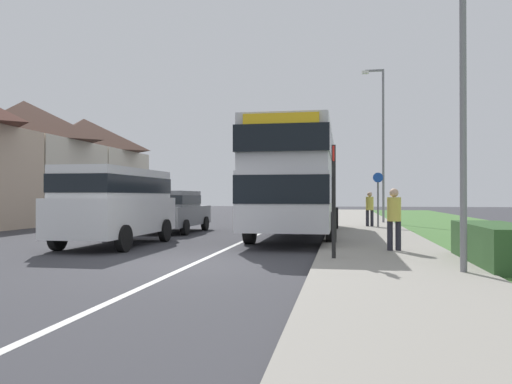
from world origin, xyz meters
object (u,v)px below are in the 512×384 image
object	(u,v)px
parked_car_grey	(174,210)
parked_van_white	(116,200)
double_decker_bus	(298,178)
street_lamp_near	(456,54)
street_lamp_mid	(381,136)
pedestrian_walking_away	(370,207)
bus_stop_sign	(334,193)
pedestrian_at_stop	(394,216)
cycle_route_sign	(378,197)

from	to	relation	value
parked_car_grey	parked_van_white	bearing A→B (deg)	-89.05
double_decker_bus	street_lamp_near	bearing A→B (deg)	-66.82
parked_van_white	double_decker_bus	bearing A→B (deg)	38.98
street_lamp_mid	street_lamp_near	bearing A→B (deg)	-89.83
pedestrian_walking_away	bus_stop_sign	size ratio (longest dim) A/B	0.64
street_lamp_mid	pedestrian_at_stop	bearing A→B (deg)	-93.05
parked_van_white	parked_car_grey	bearing A→B (deg)	90.95
parked_car_grey	pedestrian_at_stop	distance (m)	10.19
street_lamp_near	street_lamp_mid	bearing A→B (deg)	90.17
parked_van_white	pedestrian_walking_away	size ratio (longest dim) A/B	2.94
parked_car_grey	street_lamp_mid	world-z (taller)	street_lamp_mid
cycle_route_sign	street_lamp_mid	distance (m)	4.89
double_decker_bus	cycle_route_sign	xyz separation A→B (m)	(3.13, 4.55, -0.71)
pedestrian_walking_away	street_lamp_mid	size ratio (longest dim) A/B	0.21
parked_car_grey	pedestrian_at_stop	world-z (taller)	parked_car_grey
parked_van_white	pedestrian_walking_away	distance (m)	11.87
cycle_route_sign	pedestrian_walking_away	bearing A→B (deg)	145.51
pedestrian_at_stop	cycle_route_sign	world-z (taller)	cycle_route_sign
double_decker_bus	pedestrian_at_stop	distance (m)	5.96
street_lamp_near	street_lamp_mid	xyz separation A→B (m)	(-0.05, 16.71, 0.54)
pedestrian_at_stop	street_lamp_mid	world-z (taller)	street_lamp_mid
parked_car_grey	street_lamp_near	distance (m)	13.40
bus_stop_sign	street_lamp_near	bearing A→B (deg)	-34.87
pedestrian_at_stop	pedestrian_walking_away	size ratio (longest dim) A/B	1.00
pedestrian_walking_away	street_lamp_mid	bearing A→B (deg)	77.39
parked_car_grey	pedestrian_at_stop	size ratio (longest dim) A/B	2.64
pedestrian_at_stop	double_decker_bus	bearing A→B (deg)	119.21
parked_van_white	pedestrian_at_stop	distance (m)	7.99
bus_stop_sign	street_lamp_mid	world-z (taller)	street_lamp_mid
pedestrian_walking_away	double_decker_bus	bearing A→B (deg)	-120.16
pedestrian_walking_away	street_lamp_near	distance (m)	13.60
parked_car_grey	pedestrian_walking_away	bearing A→B (deg)	24.29
parked_van_white	street_lamp_mid	size ratio (longest dim) A/B	0.61
street_lamp_mid	parked_van_white	bearing A→B (deg)	-124.90
parked_car_grey	pedestrian_walking_away	world-z (taller)	parked_car_grey
double_decker_bus	pedestrian_at_stop	xyz separation A→B (m)	(2.85, -5.10, -1.17)
parked_van_white	cycle_route_sign	distance (m)	11.92
bus_stop_sign	cycle_route_sign	size ratio (longest dim) A/B	1.03
parked_car_grey	street_lamp_mid	bearing A→B (deg)	39.01
parked_car_grey	street_lamp_near	xyz separation A→B (m)	(8.77, -9.65, 3.11)
pedestrian_at_stop	parked_car_grey	bearing A→B (deg)	141.76
parked_van_white	street_lamp_near	xyz separation A→B (m)	(8.68, -4.34, 2.68)
pedestrian_walking_away	parked_van_white	bearing A→B (deg)	-131.44
pedestrian_walking_away	cycle_route_sign	bearing A→B (deg)	-34.49
double_decker_bus	street_lamp_mid	bearing A→B (deg)	66.70
pedestrian_walking_away	cycle_route_sign	distance (m)	0.62
cycle_route_sign	street_lamp_mid	world-z (taller)	street_lamp_mid
street_lamp_mid	pedestrian_walking_away	bearing A→B (deg)	-102.61
street_lamp_mid	cycle_route_sign	bearing A→B (deg)	-96.58
pedestrian_at_stop	bus_stop_sign	size ratio (longest dim) A/B	0.64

